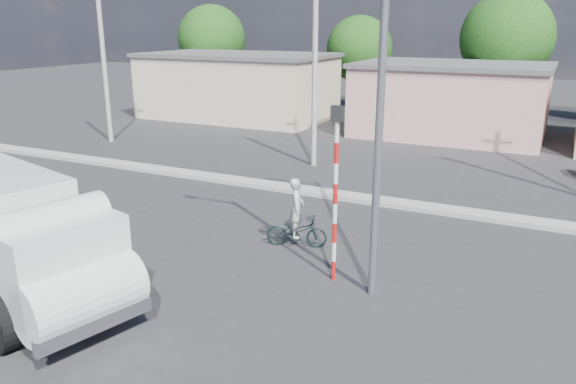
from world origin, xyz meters
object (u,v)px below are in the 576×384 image
at_px(cyclist, 297,218).
at_px(streetlight, 374,82).
at_px(truck, 15,238).
at_px(bicycle, 297,231).
at_px(traffic_pole, 336,180).

height_order(cyclist, streetlight, streetlight).
bearing_deg(truck, cyclist, 68.64).
bearing_deg(bicycle, traffic_pole, -148.34).
bearing_deg(bicycle, cyclist, -0.00).
height_order(cyclist, traffic_pole, traffic_pole).
bearing_deg(streetlight, cyclist, 145.38).
bearing_deg(streetlight, truck, -150.66).
height_order(truck, traffic_pole, traffic_pole).
height_order(bicycle, traffic_pole, traffic_pole).
distance_m(cyclist, streetlight, 5.26).
distance_m(truck, traffic_pole, 7.44).
distance_m(truck, cyclist, 7.22).
distance_m(cyclist, traffic_pole, 2.93).
distance_m(truck, bicycle, 7.27).
distance_m(truck, streetlight, 8.70).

